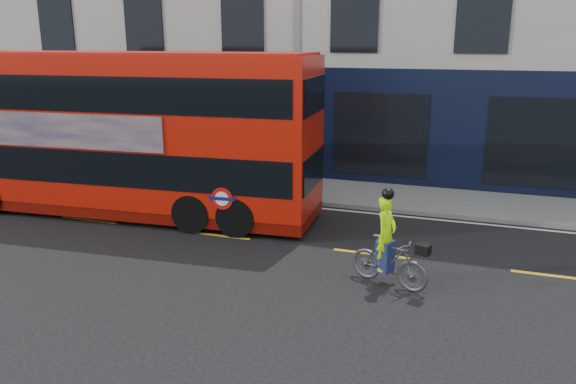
% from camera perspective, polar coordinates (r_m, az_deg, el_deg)
% --- Properties ---
extents(ground, '(120.00, 120.00, 0.00)m').
position_cam_1_polar(ground, '(13.45, -9.93, -6.39)').
color(ground, black).
rests_on(ground, ground).
extents(pavement, '(60.00, 3.00, 0.12)m').
position_cam_1_polar(pavement, '(19.09, -0.57, 0.50)').
color(pavement, gray).
rests_on(pavement, ground).
extents(kerb, '(60.00, 0.12, 0.13)m').
position_cam_1_polar(kerb, '(17.73, -2.19, -0.65)').
color(kerb, slate).
rests_on(kerb, ground).
extents(road_edge_line, '(58.00, 0.10, 0.01)m').
position_cam_1_polar(road_edge_line, '(17.48, -2.55, -1.09)').
color(road_edge_line, silver).
rests_on(road_edge_line, ground).
extents(lane_dashes, '(58.00, 0.12, 0.01)m').
position_cam_1_polar(lane_dashes, '(14.70, -7.13, -4.38)').
color(lane_dashes, gold).
rests_on(lane_dashes, ground).
extents(bus, '(11.53, 3.35, 4.59)m').
position_cam_1_polar(bus, '(16.70, -16.65, 5.78)').
color(bus, red).
rests_on(bus, ground).
extents(cyclist, '(1.79, 1.05, 2.06)m').
position_cam_1_polar(cyclist, '(11.68, 10.15, -6.19)').
color(cyclist, '#4A4C4F').
rests_on(cyclist, ground).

